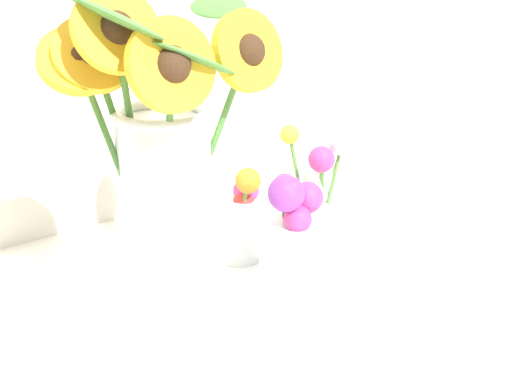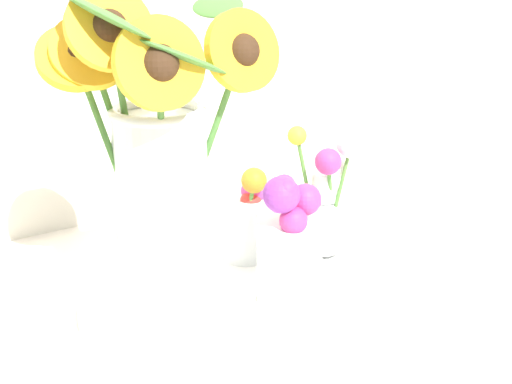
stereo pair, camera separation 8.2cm
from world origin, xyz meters
name	(u,v)px [view 2 (the right image)]	position (x,y,z in m)	size (l,w,h in m)	color
ground_plane	(286,340)	(0.00, 0.00, 0.00)	(6.00, 6.00, 0.00)	silver
serving_tray	(256,293)	(0.02, 0.10, 0.01)	(0.42, 0.42, 0.02)	white
mason_jar_sunflowers	(158,174)	(-0.09, 0.11, 0.18)	(0.24, 0.15, 0.37)	silver
vase_small_center	(290,246)	(0.04, 0.05, 0.09)	(0.08, 0.08, 0.16)	white
vase_bulb_right	(326,208)	(0.15, 0.12, 0.08)	(0.09, 0.09, 0.18)	white
vase_small_back	(247,219)	(0.06, 0.17, 0.07)	(0.06, 0.07, 0.13)	white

